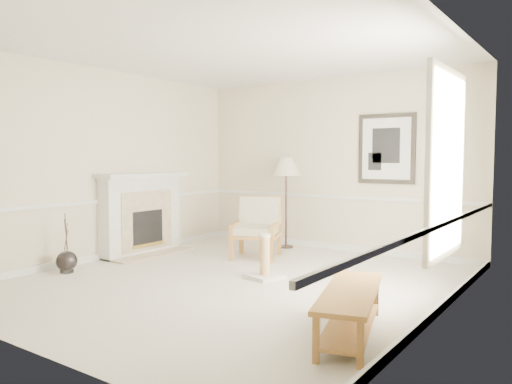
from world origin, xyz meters
TOP-DOWN VIEW (x-y plane):
  - ground at (0.00, 0.00)m, footprint 5.50×5.50m
  - room at (0.14, 0.08)m, footprint 5.04×5.54m
  - fireplace at (-2.34, 0.60)m, footprint 0.64×1.64m
  - floor_vase at (-2.15, -0.92)m, footprint 0.28×0.28m
  - armchair at (-0.67, 1.49)m, footprint 0.94×0.97m
  - floor_lamp at (-0.71, 2.40)m, footprint 0.64×0.64m
  - bench at (2.01, -0.94)m, footprint 0.83×1.52m
  - scratching_post at (0.23, 0.36)m, footprint 0.50×0.50m

SIDE VIEW (x-z plane):
  - ground at x=0.00m, z-range 0.00..0.00m
  - floor_vase at x=-2.15m, z-range -0.26..0.56m
  - scratching_post at x=0.23m, z-range -0.11..0.47m
  - bench at x=2.01m, z-range 0.07..0.48m
  - armchair at x=-0.67m, z-range 0.04..0.98m
  - fireplace at x=-2.34m, z-range -0.01..1.30m
  - floor_lamp at x=-0.71m, z-range 0.58..2.14m
  - room at x=0.14m, z-range 0.41..3.33m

